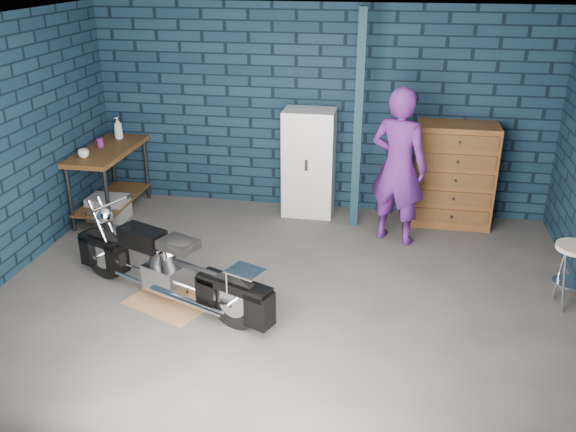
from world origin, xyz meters
name	(u,v)px	position (x,y,z in m)	size (l,w,h in m)	color
ground	(285,297)	(0.00, 0.00, 0.00)	(6.00, 6.00, 0.00)	#524F4C
room_walls	(295,101)	(0.00, 0.55, 1.90)	(6.02, 5.01, 2.71)	#0E2031
support_post	(358,123)	(0.55, 1.95, 1.35)	(0.10, 0.10, 2.70)	#102933
workbench	(110,182)	(-2.68, 1.75, 0.46)	(0.60, 1.40, 0.91)	brown
drip_mat	(171,301)	(-1.13, -0.29, 0.00)	(0.82, 0.61, 0.01)	olive
motorcycle	(167,261)	(-1.13, -0.29, 0.46)	(2.08, 0.56, 0.92)	black
person	(398,167)	(1.06, 1.58, 0.94)	(0.69, 0.45, 1.89)	#4F1C6C
storage_bin	(109,208)	(-2.66, 1.57, 0.16)	(0.50, 0.35, 0.31)	gray
locker	(309,163)	(-0.09, 2.23, 0.71)	(0.66, 0.47, 1.42)	silver
tool_chest	(454,175)	(1.77, 2.23, 0.66)	(0.99, 0.55, 1.32)	brown
shop_stool	(570,276)	(2.78, 0.32, 0.33)	(0.37, 0.37, 0.67)	#C1AE92
cup_a	(84,154)	(-2.78, 1.35, 0.96)	(0.13, 0.13, 0.10)	#C1AE92
mug_purple	(100,143)	(-2.79, 1.81, 0.97)	(0.09, 0.09, 0.12)	#671B6E
bottle	(118,128)	(-2.72, 2.23, 1.06)	(0.12, 0.12, 0.30)	gray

